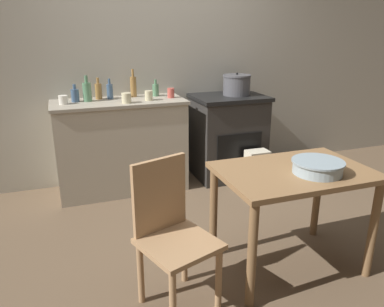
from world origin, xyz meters
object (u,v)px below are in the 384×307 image
chair (171,231)px  cup_far_right (63,100)px  bottle_far_left (156,90)px  work_table (293,186)px  bottle_center_left (133,86)px  bottle_center (75,95)px  cup_mid_right (171,93)px  bottle_center_right (87,91)px  stove (228,136)px  cup_right (149,96)px  stock_pot (237,85)px  cup_end_right (126,98)px  flour_sack (257,170)px  bottle_mid_left (110,91)px  bottle_left (98,91)px  mixing_bowl_large (318,166)px

chair → cup_far_right: 1.91m
bottle_far_left → work_table: bearing=-76.5°
bottle_center_left → bottle_center: 0.59m
cup_mid_right → bottle_center_right: bearing=174.4°
chair → cup_mid_right: size_ratio=9.13×
bottle_center_left → cup_mid_right: 0.40m
stove → bottle_center_left: size_ratio=3.26×
bottle_center_left → cup_right: size_ratio=2.99×
stock_pot → cup_far_right: 1.77m
bottle_center_right → cup_end_right: 0.40m
bottle_far_left → cup_mid_right: bottle_far_left is taller
flour_sack → bottle_far_left: bottle_far_left is taller
stove → flour_sack: stove is taller
bottle_center_left → cup_end_right: size_ratio=2.95×
stock_pot → cup_end_right: (-1.21, -0.14, -0.05)m
cup_right → bottle_center: bearing=166.7°
stock_pot → cup_end_right: 1.22m
flour_sack → cup_mid_right: 1.18m
bottle_center → cup_right: 0.70m
bottle_far_left → cup_right: 0.25m
stock_pot → cup_right: bearing=-176.0°
stove → cup_end_right: bearing=-172.8°
bottle_center_left → stove: bearing=-10.3°
bottle_center → cup_end_right: (0.45, -0.23, -0.02)m
chair → cup_end_right: size_ratio=9.32×
flour_sack → bottle_mid_left: bearing=157.2°
chair → cup_far_right: size_ratio=10.77×
bottle_center_left → cup_end_right: (-0.13, -0.32, -0.06)m
bottle_left → cup_mid_right: size_ratio=2.18×
stock_pot → bottle_center_left: (-1.08, 0.18, 0.01)m
chair → flour_sack: bearing=26.5°
bottle_left → bottle_mid_left: (0.11, -0.02, -0.00)m
stove → bottle_center_right: (-1.46, 0.07, 0.56)m
bottle_far_left → bottle_center_left: 0.23m
chair → cup_right: cup_right is taller
work_table → cup_end_right: 1.80m
bottle_center_right → cup_right: size_ratio=2.62×
mixing_bowl_large → flour_sack: bearing=75.3°
work_table → mixing_bowl_large: bearing=-47.7°
bottle_center_right → stove: bearing=-2.9°
work_table → bottle_center_right: (-1.14, 1.79, 0.42)m
bottle_center → bottle_center_right: bottle_center_right is taller
bottle_left → bottle_mid_left: size_ratio=1.05×
flour_sack → bottle_left: size_ratio=1.93×
flour_sack → bottle_mid_left: size_ratio=2.03×
flour_sack → bottle_center_left: size_ratio=1.46×
bottle_center → stock_pot: bearing=-3.2°
flour_sack → bottle_far_left: (-0.90, 0.59, 0.79)m
flour_sack → cup_far_right: cup_far_right is taller
work_table → cup_end_right: size_ratio=10.33×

